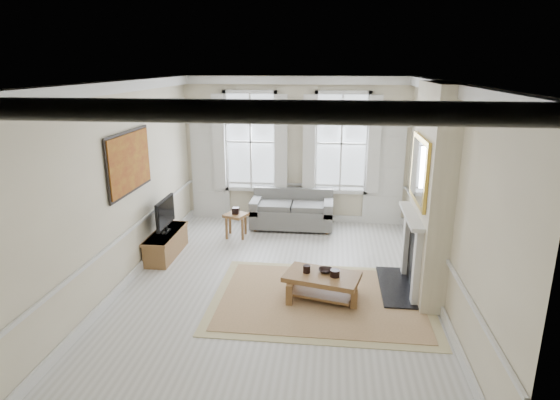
# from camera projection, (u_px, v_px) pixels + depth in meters

# --- Properties ---
(floor) EXTENTS (7.20, 7.20, 0.00)m
(floor) POSITION_uv_depth(u_px,v_px,m) (277.00, 287.00, 7.94)
(floor) COLOR #B7B5AD
(floor) RESTS_ON ground
(ceiling) EXTENTS (7.20, 7.20, 0.00)m
(ceiling) POSITION_uv_depth(u_px,v_px,m) (277.00, 81.00, 6.98)
(ceiling) COLOR white
(ceiling) RESTS_ON back_wall
(back_wall) EXTENTS (5.20, 0.00, 5.20)m
(back_wall) POSITION_uv_depth(u_px,v_px,m) (296.00, 151.00, 10.89)
(back_wall) COLOR beige
(back_wall) RESTS_ON floor
(left_wall) EXTENTS (0.00, 7.20, 7.20)m
(left_wall) POSITION_uv_depth(u_px,v_px,m) (122.00, 186.00, 7.74)
(left_wall) COLOR beige
(left_wall) RESTS_ON floor
(right_wall) EXTENTS (0.00, 7.20, 7.20)m
(right_wall) POSITION_uv_depth(u_px,v_px,m) (445.00, 196.00, 7.18)
(right_wall) COLOR beige
(right_wall) RESTS_ON floor
(window_left) EXTENTS (1.26, 0.20, 2.20)m
(window_left) POSITION_uv_depth(u_px,v_px,m) (251.00, 142.00, 10.90)
(window_left) COLOR #B2BCC6
(window_left) RESTS_ON back_wall
(window_right) EXTENTS (1.26, 0.20, 2.20)m
(window_right) POSITION_uv_depth(u_px,v_px,m) (341.00, 143.00, 10.67)
(window_right) COLOR #B2BCC6
(window_right) RESTS_ON back_wall
(door_left) EXTENTS (0.90, 0.08, 2.30)m
(door_left) POSITION_uv_depth(u_px,v_px,m) (210.00, 172.00, 11.23)
(door_left) COLOR silver
(door_left) RESTS_ON floor
(door_right) EXTENTS (0.90, 0.08, 2.30)m
(door_right) POSITION_uv_depth(u_px,v_px,m) (384.00, 176.00, 10.79)
(door_right) COLOR silver
(door_right) RESTS_ON floor
(painting) EXTENTS (0.05, 1.66, 1.06)m
(painting) POSITION_uv_depth(u_px,v_px,m) (130.00, 162.00, 7.93)
(painting) COLOR #A5731C
(painting) RESTS_ON left_wall
(chimney_breast) EXTENTS (0.35, 1.70, 3.38)m
(chimney_breast) POSITION_uv_depth(u_px,v_px,m) (431.00, 192.00, 7.39)
(chimney_breast) COLOR beige
(chimney_breast) RESTS_ON floor
(hearth) EXTENTS (0.55, 1.50, 0.05)m
(hearth) POSITION_uv_depth(u_px,v_px,m) (396.00, 287.00, 7.90)
(hearth) COLOR black
(hearth) RESTS_ON floor
(fireplace) EXTENTS (0.21, 1.45, 1.33)m
(fireplace) POSITION_uv_depth(u_px,v_px,m) (411.00, 249.00, 7.68)
(fireplace) COLOR silver
(fireplace) RESTS_ON floor
(mirror) EXTENTS (0.06, 1.26, 1.06)m
(mirror) POSITION_uv_depth(u_px,v_px,m) (419.00, 170.00, 7.31)
(mirror) COLOR gold
(mirror) RESTS_ON chimney_breast
(sofa) EXTENTS (1.86, 0.91, 0.86)m
(sofa) POSITION_uv_depth(u_px,v_px,m) (292.00, 212.00, 10.80)
(sofa) COLOR slate
(sofa) RESTS_ON floor
(side_table) EXTENTS (0.56, 0.56, 0.52)m
(side_table) POSITION_uv_depth(u_px,v_px,m) (236.00, 218.00, 10.17)
(side_table) COLOR brown
(side_table) RESTS_ON floor
(rug) EXTENTS (3.50, 2.60, 0.02)m
(rug) POSITION_uv_depth(u_px,v_px,m) (322.00, 299.00, 7.54)
(rug) COLOR #9E7C51
(rug) RESTS_ON floor
(coffee_table) EXTENTS (1.29, 0.94, 0.44)m
(coffee_table) POSITION_uv_depth(u_px,v_px,m) (322.00, 279.00, 7.44)
(coffee_table) COLOR brown
(coffee_table) RESTS_ON rug
(ceramic_pot_a) EXTENTS (0.12, 0.12, 0.12)m
(ceramic_pot_a) POSITION_uv_depth(u_px,v_px,m) (307.00, 269.00, 7.48)
(ceramic_pot_a) COLOR black
(ceramic_pot_a) RESTS_ON coffee_table
(ceramic_pot_b) EXTENTS (0.15, 0.15, 0.11)m
(ceramic_pot_b) POSITION_uv_depth(u_px,v_px,m) (335.00, 273.00, 7.34)
(ceramic_pot_b) COLOR black
(ceramic_pot_b) RESTS_ON coffee_table
(bowl) EXTENTS (0.23, 0.23, 0.06)m
(bowl) POSITION_uv_depth(u_px,v_px,m) (326.00, 270.00, 7.50)
(bowl) COLOR black
(bowl) RESTS_ON coffee_table
(tv_stand) EXTENTS (0.44, 1.36, 0.49)m
(tv_stand) POSITION_uv_depth(u_px,v_px,m) (166.00, 244.00, 9.20)
(tv_stand) COLOR brown
(tv_stand) RESTS_ON floor
(tv) EXTENTS (0.08, 0.90, 0.68)m
(tv) POSITION_uv_depth(u_px,v_px,m) (165.00, 213.00, 9.02)
(tv) COLOR black
(tv) RESTS_ON tv_stand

